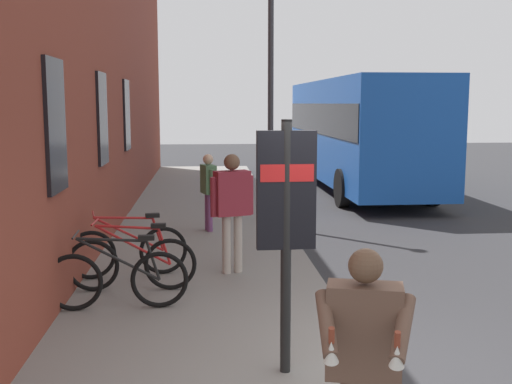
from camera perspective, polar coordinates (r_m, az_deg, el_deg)
ground at (r=12.33m, az=8.14°, el=-4.55°), size 60.00×60.00×0.00m
sidewalk_pavement at (r=13.98m, az=-4.77°, el=-2.76°), size 24.00×3.50×0.12m
station_facade at (r=14.92m, az=-13.02°, el=12.32°), size 22.00×0.65×7.69m
bicycle_by_door at (r=8.08m, az=-12.40°, el=-7.65°), size 0.48×1.77×0.97m
bicycle_under_window at (r=8.82m, az=-11.11°, el=-6.29°), size 0.48×1.77×0.97m
bicycle_mid_rack at (r=9.54m, az=-11.44°, el=-5.21°), size 0.54×1.75×0.97m
transit_info_sign at (r=5.84m, az=2.74°, el=-1.32°), size 0.11×0.55×2.40m
city_bus at (r=19.85m, az=9.10°, el=5.75°), size 10.52×2.71×3.35m
pedestrian_near_bus at (r=12.64m, az=-4.32°, el=0.71°), size 0.57×0.34×1.55m
pedestrian_by_facade at (r=9.43m, az=-2.17°, el=-0.81°), size 0.40×0.65×1.80m
tourist_with_hotdogs at (r=4.16m, az=9.69°, el=-13.62°), size 0.65×0.64×1.65m
street_lamp at (r=13.50m, az=1.33°, el=9.82°), size 0.28×0.28×5.00m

